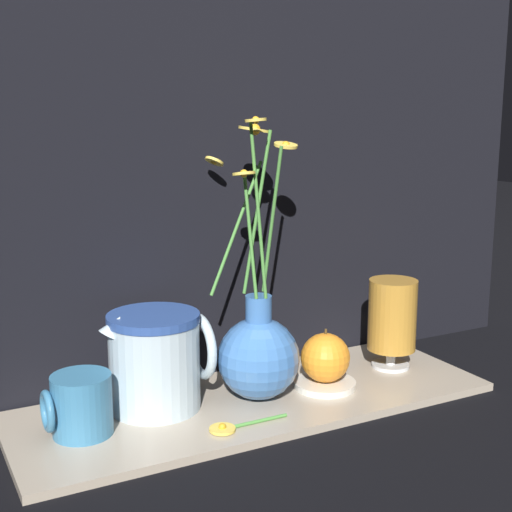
% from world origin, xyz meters
% --- Properties ---
extents(ground_plane, '(6.00, 6.00, 0.00)m').
position_xyz_m(ground_plane, '(0.00, 0.00, 0.00)').
color(ground_plane, black).
extents(shelf, '(0.72, 0.25, 0.01)m').
position_xyz_m(shelf, '(0.00, 0.00, 0.01)').
color(shelf, tan).
rests_on(shelf, ground_plane).
extents(backdrop_wall, '(1.22, 0.02, 1.10)m').
position_xyz_m(backdrop_wall, '(0.00, 0.14, 0.55)').
color(backdrop_wall, black).
rests_on(backdrop_wall, ground_plane).
extents(vase_with_flowers, '(0.13, 0.18, 0.42)m').
position_xyz_m(vase_with_flowers, '(0.01, -0.00, 0.08)').
color(vase_with_flowers, '#3F72B7').
rests_on(vase_with_flowers, shelf).
extents(yellow_mug, '(0.09, 0.08, 0.08)m').
position_xyz_m(yellow_mug, '(-0.26, -0.00, 0.05)').
color(yellow_mug, teal).
rests_on(yellow_mug, shelf).
extents(ceramic_pitcher, '(0.16, 0.13, 0.15)m').
position_xyz_m(ceramic_pitcher, '(-0.14, 0.04, 0.09)').
color(ceramic_pitcher, silver).
rests_on(ceramic_pitcher, shelf).
extents(tea_glass, '(0.08, 0.08, 0.15)m').
position_xyz_m(tea_glass, '(0.26, 0.01, 0.10)').
color(tea_glass, silver).
rests_on(tea_glass, shelf).
extents(saucer_plate, '(0.10, 0.10, 0.01)m').
position_xyz_m(saucer_plate, '(0.12, -0.01, 0.02)').
color(saucer_plate, silver).
rests_on(saucer_plate, shelf).
extents(orange_fruit, '(0.08, 0.08, 0.08)m').
position_xyz_m(orange_fruit, '(0.12, -0.01, 0.06)').
color(orange_fruit, orange).
rests_on(orange_fruit, saucer_plate).
extents(loose_daisy, '(0.12, 0.04, 0.01)m').
position_xyz_m(loose_daisy, '(-0.08, -0.08, 0.02)').
color(loose_daisy, '#4C8E3D').
rests_on(loose_daisy, shelf).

